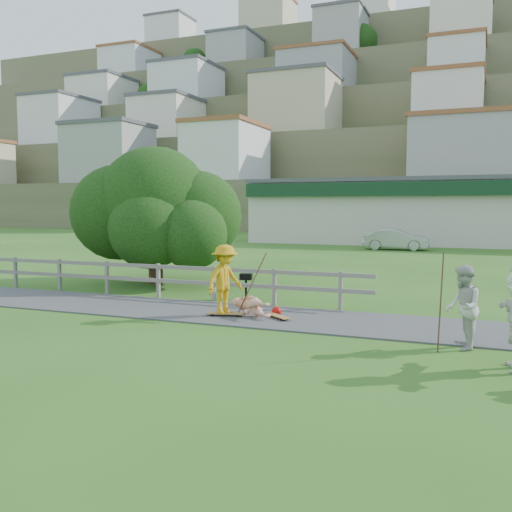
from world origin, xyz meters
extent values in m
plane|color=#295217|center=(0.00, 0.00, 0.00)|extent=(260.00, 260.00, 0.00)
cube|color=#3B3B3E|center=(0.00, 1.50, 0.02)|extent=(34.00, 3.00, 0.04)
cube|color=#6A655D|center=(-10.00, 3.30, 0.55)|extent=(0.10, 0.10, 1.10)
cube|color=#6A655D|center=(-8.00, 3.30, 0.55)|extent=(0.10, 0.10, 1.10)
cube|color=#6A655D|center=(-6.00, 3.30, 0.55)|extent=(0.10, 0.10, 1.10)
cube|color=#6A655D|center=(-4.00, 3.30, 0.55)|extent=(0.10, 0.10, 1.10)
cube|color=#6A655D|center=(-2.00, 3.30, 0.55)|extent=(0.10, 0.10, 1.10)
cube|color=#6A655D|center=(0.00, 3.30, 0.55)|extent=(0.10, 0.10, 1.10)
cube|color=#6A655D|center=(2.00, 3.30, 0.55)|extent=(0.10, 0.10, 1.10)
cube|color=#6A655D|center=(-4.50, 3.30, 1.00)|extent=(15.00, 0.08, 0.12)
cube|color=#6A655D|center=(-4.50, 3.30, 0.55)|extent=(15.00, 0.08, 0.12)
cube|color=beige|center=(4.00, 35.00, 2.40)|extent=(32.00, 10.00, 4.80)
cube|color=#13351D|center=(4.00, 29.80, 4.20)|extent=(32.00, 0.60, 1.00)
cube|color=#4C4D51|center=(4.00, 35.00, 4.95)|extent=(32.50, 10.50, 0.30)
cube|color=#4C5733|center=(0.00, 55.00, 3.00)|extent=(220.00, 14.00, 6.00)
cube|color=silver|center=(0.00, 55.00, 9.50)|extent=(10.00, 9.00, 7.00)
cube|color=#4C4D51|center=(0.00, 55.00, 13.25)|extent=(10.40, 9.40, 0.50)
cube|color=#4C5733|center=(0.00, 68.00, 6.50)|extent=(220.00, 14.00, 13.00)
cube|color=silver|center=(0.00, 68.00, 16.50)|extent=(10.00, 9.00, 7.00)
cube|color=#4C4D51|center=(0.00, 68.00, 20.25)|extent=(10.40, 9.40, 0.50)
cube|color=#4C5733|center=(0.00, 81.00, 10.50)|extent=(220.00, 14.00, 21.00)
cube|color=silver|center=(0.00, 81.00, 24.50)|extent=(10.00, 9.00, 7.00)
cube|color=#4C4D51|center=(0.00, 81.00, 28.25)|extent=(10.40, 9.40, 0.50)
cube|color=#4C5733|center=(0.00, 94.00, 15.00)|extent=(220.00, 14.00, 30.00)
cube|color=silver|center=(0.00, 94.00, 33.50)|extent=(10.00, 9.00, 7.00)
cube|color=#4C4D51|center=(0.00, 94.00, 37.25)|extent=(10.40, 9.40, 0.50)
cube|color=#4C5733|center=(0.00, 108.00, 20.00)|extent=(220.00, 14.00, 40.00)
imported|color=#C38C12|center=(-0.58, 1.06, 0.92)|extent=(1.05, 1.35, 1.83)
imported|color=tan|center=(0.04, 1.38, 0.29)|extent=(1.25, 1.51, 0.58)
imported|color=#BABAB6|center=(5.39, -0.16, 0.87)|extent=(0.77, 0.93, 1.75)
imported|color=#A6A7AD|center=(0.20, 26.66, 0.71)|extent=(4.36, 1.65, 1.42)
sphere|color=#A40D09|center=(0.64, 1.73, 0.13)|extent=(0.26, 0.26, 0.26)
cylinder|color=#522E21|center=(0.02, 1.46, 0.96)|extent=(0.03, 0.03, 1.92)
cylinder|color=#522E21|center=(4.98, -0.62, 1.01)|extent=(0.03, 0.03, 2.02)
camera|label=1|loc=(5.76, -12.47, 2.94)|focal=40.00mm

